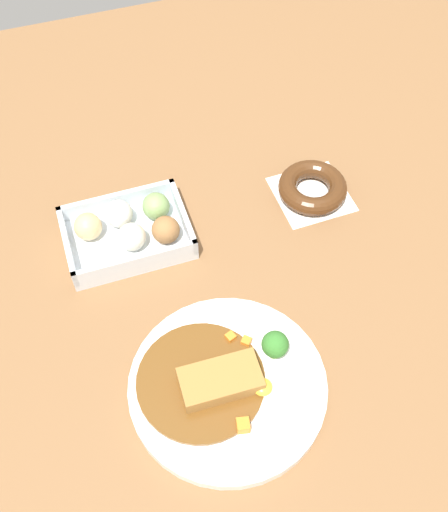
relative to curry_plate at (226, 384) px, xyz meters
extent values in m
plane|color=brown|center=(-0.08, -0.12, -0.01)|extent=(1.60, 1.60, 0.00)
cylinder|color=white|center=(0.00, 0.00, -0.01)|extent=(0.27, 0.27, 0.02)
cylinder|color=brown|center=(0.03, -0.01, 0.01)|extent=(0.17, 0.17, 0.01)
cube|color=#A87538|center=(0.01, 0.00, 0.02)|extent=(0.11, 0.06, 0.02)
cylinder|color=white|center=(-0.04, 0.03, 0.01)|extent=(0.06, 0.06, 0.00)
ellipsoid|color=yellow|center=(-0.04, 0.03, 0.02)|extent=(0.03, 0.03, 0.01)
cylinder|color=#8CB766|center=(-0.08, -0.02, 0.01)|extent=(0.01, 0.01, 0.02)
sphere|color=#387A2D|center=(-0.08, -0.02, 0.03)|extent=(0.04, 0.04, 0.04)
cube|color=orange|center=(-0.03, -0.06, 0.01)|extent=(0.02, 0.02, 0.01)
cube|color=orange|center=(-0.04, -0.05, 0.01)|extent=(0.02, 0.02, 0.01)
cube|color=orange|center=(0.00, 0.07, 0.01)|extent=(0.02, 0.02, 0.02)
cube|color=silver|center=(0.07, -0.29, -0.01)|extent=(0.19, 0.14, 0.01)
cube|color=silver|center=(-0.02, -0.29, 0.01)|extent=(0.01, 0.14, 0.03)
cube|color=silver|center=(0.16, -0.29, 0.01)|extent=(0.01, 0.14, 0.03)
cube|color=silver|center=(0.07, -0.35, 0.01)|extent=(0.19, 0.01, 0.03)
cube|color=silver|center=(0.07, -0.22, 0.01)|extent=(0.19, 0.01, 0.03)
sphere|color=#84A860|center=(0.01, -0.32, 0.02)|extent=(0.04, 0.04, 0.04)
sphere|color=silver|center=(0.07, -0.32, 0.02)|extent=(0.04, 0.04, 0.04)
sphere|color=#DBB77A|center=(0.12, -0.31, 0.02)|extent=(0.04, 0.04, 0.04)
sphere|color=#9E6B3D|center=(0.01, -0.26, 0.02)|extent=(0.04, 0.04, 0.04)
sphere|color=#EFE5C6|center=(0.06, -0.27, 0.02)|extent=(0.04, 0.04, 0.04)
cube|color=white|center=(-0.25, -0.29, -0.01)|extent=(0.12, 0.12, 0.00)
torus|color=#4C2B14|center=(-0.25, -0.29, 0.00)|extent=(0.12, 0.12, 0.03)
camera|label=1|loc=(0.11, 0.32, 0.77)|focal=42.70mm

